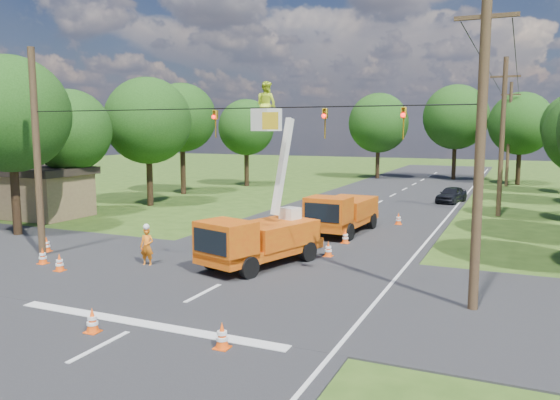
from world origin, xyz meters
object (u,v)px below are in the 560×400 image
at_px(ground_worker, 147,247).
at_px(pole_right_mid, 502,136).
at_px(pole_right_near, 480,145).
at_px(traffic_cone_1, 222,336).
at_px(pole_right_far, 509,134).
at_px(shed, 43,192).
at_px(traffic_cone_5, 43,256).
at_px(tree_left_e, 182,118).
at_px(traffic_cone_2, 328,249).
at_px(traffic_cone_4, 60,263).
at_px(tree_far_a, 378,123).
at_px(traffic_cone_6, 47,245).
at_px(tree_left_d, 148,121).
at_px(traffic_cone_0, 92,321).
at_px(distant_car, 451,195).
at_px(tree_far_c, 521,124).
at_px(tree_far_b, 456,117).
at_px(traffic_cone_3, 345,237).
at_px(tree_left_f, 246,127).
at_px(tree_left_c, 70,131).
at_px(bucket_truck, 260,227).
at_px(tree_left_b, 10,114).
at_px(traffic_cone_7, 398,219).
at_px(pole_left, 37,154).
at_px(second_truck, 341,213).

bearing_deg(ground_worker, pole_right_mid, 47.58).
height_order(pole_right_near, pole_right_mid, same).
relative_size(traffic_cone_1, pole_right_far, 0.07).
bearing_deg(shed, traffic_cone_5, -43.16).
distance_m(pole_right_near, tree_left_e, 33.56).
bearing_deg(ground_worker, traffic_cone_5, -168.15).
bearing_deg(traffic_cone_2, pole_right_far, 79.74).
height_order(traffic_cone_4, pole_right_mid, pole_right_mid).
relative_size(pole_right_far, tree_far_a, 1.05).
xyz_separation_m(traffic_cone_6, tree_left_d, (-5.12, 14.41, 5.77)).
bearing_deg(pole_right_far, traffic_cone_5, -112.14).
distance_m(traffic_cone_5, pole_right_mid, 27.39).
bearing_deg(traffic_cone_0, distant_car, 79.42).
xyz_separation_m(traffic_cone_1, traffic_cone_6, (-12.79, 6.38, 0.00)).
relative_size(pole_right_far, tree_far_c, 1.09).
distance_m(traffic_cone_0, tree_far_b, 51.81).
height_order(traffic_cone_3, tree_left_e, tree_left_e).
xyz_separation_m(ground_worker, traffic_cone_0, (3.27, -6.70, -0.44)).
height_order(pole_right_near, tree_left_d, pole_right_near).
xyz_separation_m(pole_right_far, shed, (-26.50, -32.00, -3.49)).
bearing_deg(tree_left_f, tree_left_c, -94.63).
xyz_separation_m(bucket_truck, tree_left_d, (-15.11, 12.82, 4.50)).
height_order(distant_car, traffic_cone_1, distant_car).
distance_m(bucket_truck, tree_far_a, 41.39).
relative_size(ground_worker, traffic_cone_4, 2.25).
bearing_deg(tree_left_f, tree_left_b, -89.36).
bearing_deg(pole_right_mid, traffic_cone_7, -131.58).
bearing_deg(tree_left_d, traffic_cone_2, -30.61).
relative_size(traffic_cone_7, shed, 0.13).
bearing_deg(traffic_cone_5, shed, 136.84).
height_order(pole_left, tree_left_e, tree_left_e).
bearing_deg(tree_far_a, bucket_truck, -82.87).
height_order(traffic_cone_5, tree_left_b, tree_left_b).
distance_m(ground_worker, traffic_cone_7, 15.61).
bearing_deg(pole_right_mid, traffic_cone_5, -128.36).
relative_size(distant_car, traffic_cone_2, 5.17).
xyz_separation_m(pole_right_mid, tree_left_b, (-23.00, -17.00, 1.20)).
relative_size(traffic_cone_3, tree_far_c, 0.08).
bearing_deg(ground_worker, bucket_truck, 12.68).
xyz_separation_m(tree_left_b, tree_far_b, (17.50, 42.00, 0.50)).
distance_m(traffic_cone_0, traffic_cone_7, 20.83).
bearing_deg(tree_far_c, tree_left_b, -121.61).
distance_m(bucket_truck, tree_far_c, 41.15).
relative_size(bucket_truck, pole_right_near, 0.74).
xyz_separation_m(traffic_cone_1, tree_far_b, (0.09, 50.79, 6.45)).
xyz_separation_m(pole_left, shed, (-8.50, 8.00, -2.88)).
relative_size(tree_left_b, tree_left_c, 1.16).
xyz_separation_m(bucket_truck, second_truck, (0.93, 8.07, -0.50)).
xyz_separation_m(pole_right_far, tree_far_b, (-5.50, 5.00, 1.70)).
bearing_deg(pole_right_mid, tree_far_c, 87.40).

